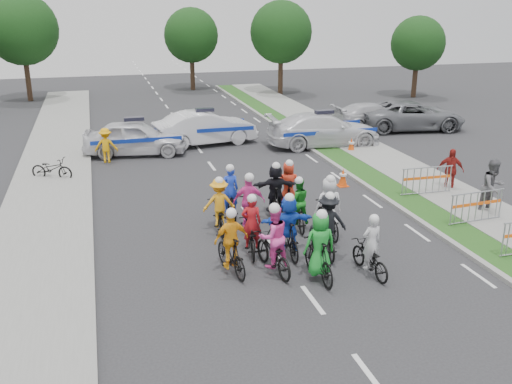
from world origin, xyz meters
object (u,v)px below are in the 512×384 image
object	(u,v)px
rider_0	(370,254)
tree_3	(22,29)
rider_5	(288,230)
police_car_1	(205,128)
rider_11	(275,193)
rider_2	(273,247)
tree_1	(281,32)
marshal_hiviz	(106,145)
tree_4	(191,35)
rider_8	(298,209)
rider_7	(328,212)
civilian_sedan	(373,116)
barrier_1	(476,208)
parked_bike	(52,169)
barrier_2	(427,182)
rider_4	(327,230)
rider_3	(231,248)
tree_2	(418,43)
rider_1	(319,252)
cone_0	(343,178)
rider_13	(288,191)
cone_1	(351,145)
rider_6	(251,234)
spectator_2	(450,170)
rider_9	(249,209)
rider_12	(230,199)
civilian_suv	(412,115)
spectator_1	(493,187)
rider_10	(219,210)

from	to	relation	value
rider_0	tree_3	world-z (taller)	tree_3
rider_5	police_car_1	distance (m)	13.39
rider_11	rider_2	bearing A→B (deg)	80.59
rider_5	tree_1	xyz separation A→B (m)	(8.77, 27.48, 3.75)
marshal_hiviz	tree_4	world-z (taller)	tree_4
rider_2	rider_8	xyz separation A→B (m)	(1.64, 2.68, -0.08)
rider_7	civilian_sedan	world-z (taller)	rider_7
barrier_1	parked_bike	world-z (taller)	barrier_1
barrier_2	rider_5	bearing A→B (deg)	-152.05
rider_8	police_car_1	world-z (taller)	rider_8
rider_4	tree_4	distance (m)	31.87
rider_2	rider_3	size ratio (longest dim) A/B	1.08
tree_2	rider_3	bearing A→B (deg)	-129.04
rider_1	cone_0	bearing A→B (deg)	-119.23
rider_11	parked_bike	xyz separation A→B (m)	(-7.32, 6.21, -0.33)
rider_13	tree_2	bearing A→B (deg)	-117.79
rider_0	tree_3	size ratio (longest dim) A/B	0.23
cone_1	tree_2	world-z (taller)	tree_2
parked_bike	cone_1	bearing A→B (deg)	-60.71
rider_5	civilian_sedan	distance (m)	17.74
cone_0	tree_3	world-z (taller)	tree_3
rider_4	rider_6	size ratio (longest dim) A/B	1.04
rider_11	spectator_2	xyz separation A→B (m)	(7.05, 0.69, 0.03)
parked_bike	rider_7	bearing A→B (deg)	-108.54
rider_9	rider_11	bearing A→B (deg)	-126.29
rider_3	rider_5	distance (m)	1.87
rider_12	police_car_1	distance (m)	10.06
civilian_sedan	marshal_hiviz	distance (m)	14.92
tree_2	tree_4	distance (m)	17.00
civilian_suv	tree_3	size ratio (longest dim) A/B	0.77
rider_3	spectator_1	distance (m)	9.56
rider_8	rider_11	xyz separation A→B (m)	(-0.34, 1.24, 0.14)
rider_13	marshal_hiviz	xyz separation A→B (m)	(-5.70, 7.94, 0.05)
rider_12	barrier_1	xyz separation A→B (m)	(7.32, -2.83, -0.05)
rider_8	barrier_1	distance (m)	5.68
rider_13	barrier_2	world-z (taller)	rider_13
rider_4	rider_8	size ratio (longest dim) A/B	1.11
rider_1	rider_8	xyz separation A→B (m)	(0.65, 3.41, -0.11)
cone_1	tree_2	bearing A→B (deg)	50.21
rider_2	barrier_2	world-z (taller)	rider_2
rider_9	spectator_2	xyz separation A→B (m)	(8.24, 1.80, 0.08)
barrier_2	parked_bike	size ratio (longest dim) A/B	1.16
rider_10	barrier_1	distance (m)	8.11
police_car_1	civilian_sedan	size ratio (longest dim) A/B	1.06
spectator_1	marshal_hiviz	world-z (taller)	spectator_1
civilian_sedan	barrier_2	bearing A→B (deg)	161.12
tree_4	barrier_1	bearing A→B (deg)	-83.18
rider_4	spectator_2	xyz separation A→B (m)	(6.55, 3.94, 0.09)
rider_1	tree_2	world-z (taller)	tree_2
police_car_1	civilian_sedan	xyz separation A→B (m)	(9.75, 1.26, -0.14)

